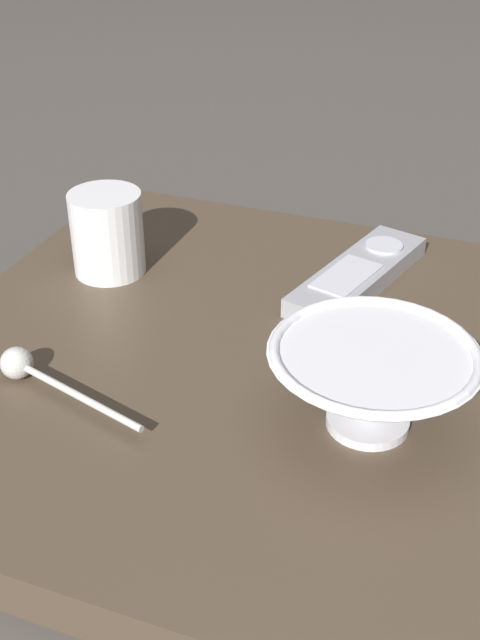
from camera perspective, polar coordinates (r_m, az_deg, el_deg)
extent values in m
plane|color=#47423D|center=(0.75, 0.51, -4.64)|extent=(6.00, 6.00, 0.00)
cube|color=#4C3D2D|center=(0.74, 0.51, -3.43)|extent=(0.58, 0.58, 0.04)
cylinder|color=silver|center=(0.65, 8.86, -6.92)|extent=(0.07, 0.07, 0.01)
cone|color=silver|center=(0.63, 9.12, -4.51)|extent=(0.16, 0.16, 0.06)
torus|color=silver|center=(0.62, 9.36, -2.25)|extent=(0.16, 0.16, 0.01)
cylinder|color=white|center=(0.85, -9.21, 5.98)|extent=(0.07, 0.07, 0.09)
cylinder|color=silver|center=(0.67, -11.11, -5.23)|extent=(0.13, 0.04, 0.01)
sphere|color=silver|center=(0.72, -15.26, -2.90)|extent=(0.03, 0.03, 0.03)
cube|color=#9E9EA3|center=(0.84, 8.21, 3.09)|extent=(0.11, 0.21, 0.02)
cylinder|color=silver|center=(0.88, 9.99, 5.13)|extent=(0.04, 0.04, 0.00)
cube|color=silver|center=(0.81, 7.42, 3.08)|extent=(0.06, 0.09, 0.00)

